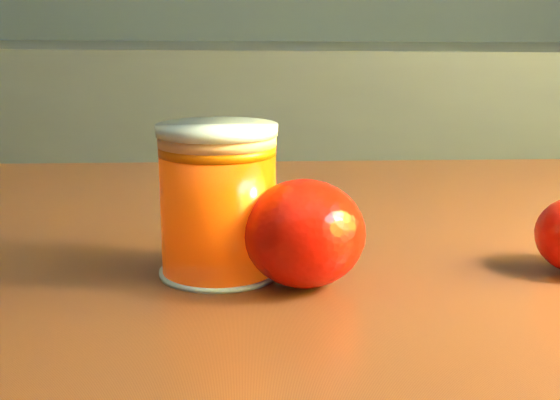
# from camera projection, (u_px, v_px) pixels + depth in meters

# --- Properties ---
(kitchen_counter) EXTENTS (3.15, 0.60, 0.90)m
(kitchen_counter) POSITION_uv_depth(u_px,v_px,m) (45.00, 231.00, 1.91)
(kitchen_counter) COLOR #4B4C50
(kitchen_counter) RESTS_ON ground
(table) EXTENTS (1.18, 0.92, 0.80)m
(table) POSITION_uv_depth(u_px,v_px,m) (479.00, 394.00, 0.56)
(table) COLOR brown
(table) RESTS_ON ground
(juice_glass) EXTENTS (0.08, 0.08, 0.09)m
(juice_glass) POSITION_uv_depth(u_px,v_px,m) (218.00, 201.00, 0.49)
(juice_glass) COLOR #FF4405
(juice_glass) RESTS_ON table
(orange_front) EXTENTS (0.09, 0.09, 0.07)m
(orange_front) POSITION_uv_depth(u_px,v_px,m) (304.00, 233.00, 0.47)
(orange_front) COLOR red
(orange_front) RESTS_ON table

